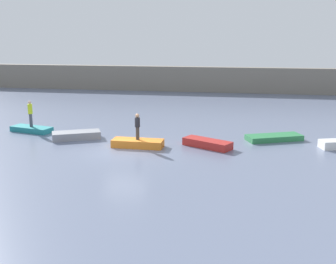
{
  "coord_description": "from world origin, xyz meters",
  "views": [
    {
      "loc": [
        6.66,
        -23.38,
        6.91
      ],
      "look_at": [
        2.21,
        2.58,
        0.65
      ],
      "focal_mm": 44.86,
      "sensor_mm": 36.0,
      "label": 1
    }
  ],
  "objects": [
    {
      "name": "person_hiviz_shirt",
      "position": [
        -7.87,
        3.69,
        1.41
      ],
      "size": [
        0.32,
        0.32,
        1.85
      ],
      "color": "#4C4C56",
      "rests_on": "rowboat_teal"
    },
    {
      "name": "person_dark_shirt",
      "position": [
        0.58,
        1.0,
        1.39
      ],
      "size": [
        0.32,
        0.32,
        1.63
      ],
      "color": "#38332D",
      "rests_on": "rowboat_orange"
    },
    {
      "name": "rowboat_red",
      "position": [
        4.82,
        1.68,
        0.24
      ],
      "size": [
        3.21,
        2.38,
        0.47
      ],
      "primitive_type": "cube",
      "rotation": [
        0.0,
        0.0,
        -0.5
      ],
      "color": "red",
      "rests_on": "ground_plane"
    },
    {
      "name": "ground_plane",
      "position": [
        0.0,
        0.0,
        0.0
      ],
      "size": [
        120.0,
        120.0,
        0.0
      ],
      "primitive_type": "plane",
      "color": "slate"
    },
    {
      "name": "embankment_wall",
      "position": [
        0.0,
        26.6,
        1.48
      ],
      "size": [
        80.0,
        1.2,
        2.96
      ],
      "primitive_type": "cube",
      "color": "gray",
      "rests_on": "ground_plane"
    },
    {
      "name": "rowboat_grey",
      "position": [
        -3.93,
        2.28,
        0.25
      ],
      "size": [
        3.34,
        2.43,
        0.5
      ],
      "primitive_type": "cube",
      "rotation": [
        0.0,
        0.0,
        0.44
      ],
      "color": "gray",
      "rests_on": "ground_plane"
    },
    {
      "name": "rowboat_green",
      "position": [
        9.02,
        4.14,
        0.18
      ],
      "size": [
        3.85,
        2.6,
        0.36
      ],
      "primitive_type": "cube",
      "rotation": [
        0.0,
        0.0,
        0.4
      ],
      "color": "#2D7F47",
      "rests_on": "ground_plane"
    },
    {
      "name": "rowboat_orange",
      "position": [
        0.58,
        1.0,
        0.24
      ],
      "size": [
        3.17,
        1.19,
        0.47
      ],
      "primitive_type": "cube",
      "rotation": [
        0.0,
        0.0,
        -0.02
      ],
      "color": "orange",
      "rests_on": "ground_plane"
    },
    {
      "name": "rowboat_teal",
      "position": [
        -7.87,
        3.69,
        0.19
      ],
      "size": [
        3.21,
        1.81,
        0.38
      ],
      "primitive_type": "cube",
      "rotation": [
        0.0,
        0.0,
        -0.24
      ],
      "color": "teal",
      "rests_on": "ground_plane"
    }
  ]
}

